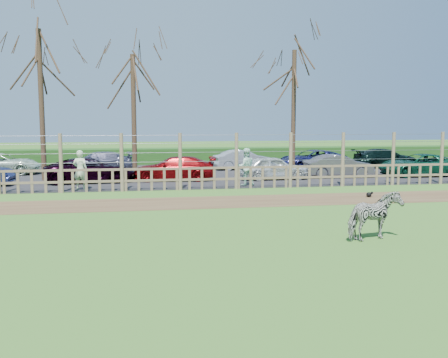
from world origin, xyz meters
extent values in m
plane|color=#568F37|center=(0.00, 0.00, 0.00)|extent=(120.00, 120.00, 0.00)
cube|color=brown|center=(0.00, 4.50, 0.01)|extent=(34.00, 2.80, 0.01)
cube|color=#232326|center=(0.00, 14.50, 0.02)|extent=(44.00, 13.00, 0.04)
cube|color=#1E4716|center=(0.00, 21.50, 0.55)|extent=(46.00, 2.00, 1.10)
cube|color=brown|center=(0.00, 8.00, 0.45)|extent=(30.00, 0.06, 0.10)
cube|color=brown|center=(0.00, 8.00, 0.95)|extent=(30.00, 0.06, 0.10)
cylinder|color=brown|center=(-5.00, 8.00, 1.25)|extent=(0.16, 0.16, 2.50)
cylinder|color=brown|center=(-2.50, 8.00, 1.25)|extent=(0.16, 0.16, 2.50)
cylinder|color=brown|center=(0.00, 8.00, 1.25)|extent=(0.16, 0.16, 2.50)
cylinder|color=brown|center=(2.50, 8.00, 1.25)|extent=(0.16, 0.16, 2.50)
cylinder|color=brown|center=(5.00, 8.00, 1.25)|extent=(0.16, 0.16, 2.50)
cylinder|color=brown|center=(7.50, 8.00, 1.25)|extent=(0.16, 0.16, 2.50)
cylinder|color=brown|center=(10.00, 8.00, 1.25)|extent=(0.16, 0.16, 2.50)
cylinder|color=brown|center=(12.50, 8.00, 1.25)|extent=(0.16, 0.16, 2.50)
cylinder|color=gray|center=(0.00, 8.00, 1.25)|extent=(30.00, 0.02, 0.02)
cylinder|color=gray|center=(0.00, 8.00, 1.65)|extent=(30.00, 0.02, 0.02)
cylinder|color=gray|center=(0.00, 8.00, 2.05)|extent=(30.00, 0.02, 0.02)
cylinder|color=gray|center=(0.00, 8.00, 2.40)|extent=(30.00, 0.02, 0.02)
cylinder|color=#3D2B1E|center=(-6.50, 12.50, 3.75)|extent=(0.26, 0.26, 7.50)
cylinder|color=#3D2B1E|center=(-2.00, 13.50, 3.25)|extent=(0.26, 0.26, 6.50)
cylinder|color=#3D2B1E|center=(7.00, 14.00, 3.50)|extent=(0.26, 0.26, 7.00)
imported|color=gray|center=(4.08, -2.08, 0.62)|extent=(1.61, 1.15, 1.24)
imported|color=beige|center=(-4.29, 8.56, 0.90)|extent=(0.70, 0.54, 1.72)
imported|color=#B7EBD3|center=(3.10, 8.82, 0.90)|extent=(0.88, 0.71, 1.72)
sphere|color=black|center=(7.21, 4.65, 0.10)|extent=(0.21, 0.21, 0.21)
sphere|color=black|center=(7.33, 4.65, 0.18)|extent=(0.10, 0.10, 0.10)
imported|color=black|center=(-4.12, 11.23, 0.64)|extent=(4.50, 2.42, 1.20)
imported|color=maroon|center=(-0.04, 11.32, 0.64)|extent=(4.26, 2.02, 1.20)
imported|color=silver|center=(4.99, 10.92, 0.64)|extent=(3.57, 1.54, 1.20)
imported|color=#56555A|center=(8.67, 11.27, 0.64)|extent=(3.68, 1.39, 1.20)
imported|color=#0F4E36|center=(13.20, 11.10, 0.64)|extent=(4.37, 2.10, 1.20)
imported|color=silver|center=(-9.40, 15.72, 0.64)|extent=(4.36, 2.08, 1.20)
imported|color=#55576F|center=(-4.18, 15.86, 0.64)|extent=(4.30, 2.13, 1.20)
imported|color=#AAB1BB|center=(4.56, 16.32, 0.64)|extent=(3.75, 1.61, 1.20)
imported|color=#191C52|center=(8.76, 15.71, 0.64)|extent=(4.55, 2.56, 1.20)
imported|color=black|center=(13.87, 16.08, 0.64)|extent=(4.18, 1.79, 1.20)
camera|label=1|loc=(-1.76, -13.68, 3.01)|focal=40.00mm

